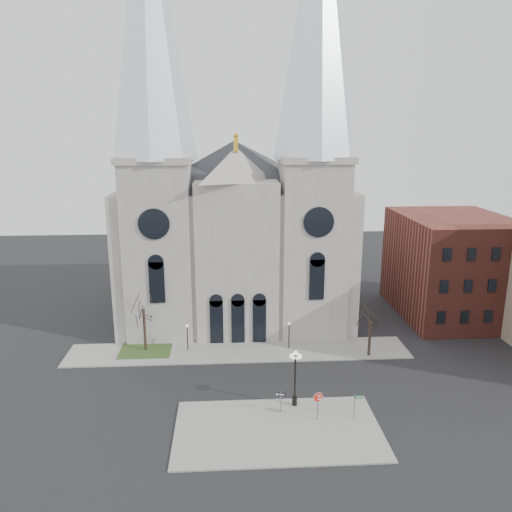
{
  "coord_description": "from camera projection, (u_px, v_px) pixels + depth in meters",
  "views": [
    {
      "loc": [
        -1.2,
        -43.16,
        25.63
      ],
      "look_at": [
        1.86,
        8.0,
        12.44
      ],
      "focal_mm": 35.0,
      "sensor_mm": 36.0,
      "label": 1
    }
  ],
  "objects": [
    {
      "name": "tree_left",
      "position": [
        143.0,
        306.0,
        57.75
      ],
      "size": [
        3.2,
        3.2,
        7.5
      ],
      "color": "black",
      "rests_on": "ground"
    },
    {
      "name": "globe_lamp",
      "position": [
        295.0,
        371.0,
        46.42
      ],
      "size": [
        1.49,
        1.49,
        5.59
      ],
      "rotation": [
        0.0,
        0.0,
        0.28
      ],
      "color": "black",
      "rests_on": "sidewalk_near"
    },
    {
      "name": "ground",
      "position": [
        242.0,
        401.0,
        48.18
      ],
      "size": [
        160.0,
        160.0,
        0.0
      ],
      "primitive_type": "plane",
      "color": "black",
      "rests_on": "ground"
    },
    {
      "name": "one_way_sign",
      "position": [
        281.0,
        398.0,
        45.77
      ],
      "size": [
        0.9,
        0.2,
        2.08
      ],
      "rotation": [
        0.0,
        0.0,
        -0.17
      ],
      "color": "slate",
      "rests_on": "sidewalk_near"
    },
    {
      "name": "stop_sign",
      "position": [
        318.0,
        400.0,
        44.52
      ],
      "size": [
        0.97,
        0.13,
        2.7
      ],
      "rotation": [
        0.0,
        0.0,
        -0.1
      ],
      "color": "slate",
      "rests_on": "sidewalk_near"
    },
    {
      "name": "street_name_sign",
      "position": [
        355.0,
        404.0,
        44.84
      ],
      "size": [
        0.75,
        0.1,
        2.35
      ],
      "rotation": [
        0.0,
        0.0,
        0.02
      ],
      "color": "slate",
      "rests_on": "sidewalk_near"
    },
    {
      "name": "ped_lamp_right",
      "position": [
        289.0,
        331.0,
        59.07
      ],
      "size": [
        0.32,
        0.32,
        3.26
      ],
      "color": "black",
      "rests_on": "sidewalk_far"
    },
    {
      "name": "bg_building_brick",
      "position": [
        451.0,
        266.0,
        69.44
      ],
      "size": [
        14.0,
        18.0,
        14.0
      ],
      "primitive_type": "cube",
      "color": "brown",
      "rests_on": "ground"
    },
    {
      "name": "tree_right",
      "position": [
        371.0,
        320.0,
        56.64
      ],
      "size": [
        3.2,
        3.2,
        6.0
      ],
      "color": "black",
      "rests_on": "ground"
    },
    {
      "name": "grass_patch",
      "position": [
        146.0,
        350.0,
        59.12
      ],
      "size": [
        6.0,
        5.0,
        0.18
      ],
      "primitive_type": "cube",
      "color": "#30471E",
      "rests_on": "ground"
    },
    {
      "name": "sidewalk_near",
      "position": [
        278.0,
        430.0,
        43.5
      ],
      "size": [
        18.0,
        10.0,
        0.14
      ],
      "primitive_type": "cube",
      "color": "gray",
      "rests_on": "ground"
    },
    {
      "name": "cathedral",
      "position": [
        235.0,
        184.0,
        65.67
      ],
      "size": [
        33.0,
        26.66,
        54.0
      ],
      "color": "#98958D",
      "rests_on": "ground"
    },
    {
      "name": "ped_lamp_left",
      "position": [
        187.0,
        333.0,
        58.37
      ],
      "size": [
        0.32,
        0.32,
        3.26
      ],
      "color": "black",
      "rests_on": "sidewalk_far"
    },
    {
      "name": "sidewalk_far",
      "position": [
        239.0,
        351.0,
        58.8
      ],
      "size": [
        40.0,
        6.0,
        0.14
      ],
      "primitive_type": "cube",
      "color": "gray",
      "rests_on": "ground"
    }
  ]
}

